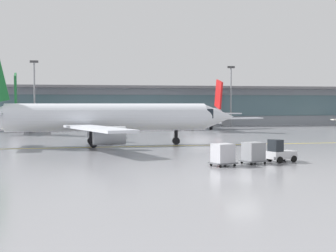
{
  "coord_description": "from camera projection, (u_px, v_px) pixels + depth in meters",
  "views": [
    {
      "loc": [
        -11.79,
        -34.26,
        5.41
      ],
      "look_at": [
        -2.28,
        18.12,
        3.0
      ],
      "focal_mm": 53.09,
      "sensor_mm": 36.0,
      "label": 1
    }
  ],
  "objects": [
    {
      "name": "ground_plane",
      "position": [
        243.0,
        178.0,
        36.03
      ],
      "size": [
        400.0,
        400.0,
        0.0
      ],
      "primitive_type": "plane",
      "color": "gray"
    },
    {
      "name": "taxiway_centreline_stripe",
      "position": [
        109.0,
        147.0,
        61.81
      ],
      "size": [
        109.94,
        4.46,
        0.01
      ],
      "primitive_type": "cube",
      "rotation": [
        0.0,
        0.0,
        0.04
      ],
      "color": "yellow",
      "rests_on": "ground_plane"
    },
    {
      "name": "terminal_concourse",
      "position": [
        127.0,
        106.0,
        120.16
      ],
      "size": [
        199.61,
        11.0,
        9.6
      ],
      "color": "#8C939E",
      "rests_on": "ground_plane"
    },
    {
      "name": "gate_airplane_1",
      "position": [
        18.0,
        115.0,
        97.92
      ],
      "size": [
        30.16,
        32.55,
        10.78
      ],
      "rotation": [
        0.0,
        0.0,
        1.65
      ],
      "color": "silver",
      "rests_on": "ground_plane"
    },
    {
      "name": "gate_airplane_2",
      "position": [
        200.0,
        115.0,
        104.53
      ],
      "size": [
        27.94,
        30.09,
        9.97
      ],
      "rotation": [
        0.0,
        0.0,
        1.63
      ],
      "color": "silver",
      "rests_on": "ground_plane"
    },
    {
      "name": "taxiing_regional_jet",
      "position": [
        105.0,
        118.0,
        63.52
      ],
      "size": [
        35.53,
        33.06,
        11.78
      ],
      "rotation": [
        0.0,
        0.0,
        0.04
      ],
      "color": "silver",
      "rests_on": "ground_plane"
    },
    {
      "name": "baggage_tug",
      "position": [
        280.0,
        152.0,
        45.94
      ],
      "size": [
        2.91,
        2.26,
        2.1
      ],
      "rotation": [
        0.0,
        0.0,
        0.32
      ],
      "color": "silver",
      "rests_on": "ground_plane"
    },
    {
      "name": "cargo_dolly_lead",
      "position": [
        253.0,
        152.0,
        44.45
      ],
      "size": [
        2.5,
        2.18,
        1.94
      ],
      "rotation": [
        0.0,
        0.0,
        0.32
      ],
      "color": "#595B60",
      "rests_on": "ground_plane"
    },
    {
      "name": "cargo_dolly_trailing",
      "position": [
        223.0,
        154.0,
        42.86
      ],
      "size": [
        2.5,
        2.18,
        1.94
      ],
      "rotation": [
        0.0,
        0.0,
        0.32
      ],
      "color": "#595B60",
      "rests_on": "ground_plane"
    },
    {
      "name": "apron_light_mast_1",
      "position": [
        34.0,
        91.0,
        107.77
      ],
      "size": [
        1.8,
        0.36,
        14.76
      ],
      "color": "gray",
      "rests_on": "ground_plane"
    },
    {
      "name": "apron_light_mast_2",
      "position": [
        231.0,
        93.0,
        117.42
      ],
      "size": [
        1.8,
        0.36,
        14.27
      ],
      "color": "gray",
      "rests_on": "ground_plane"
    }
  ]
}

